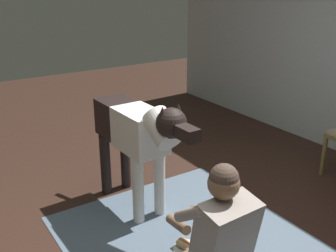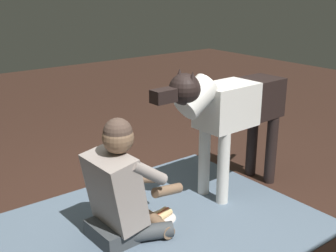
# 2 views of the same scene
# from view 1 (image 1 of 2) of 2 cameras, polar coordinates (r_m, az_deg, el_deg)

# --- Properties ---
(ground_plane) EXTENTS (12.74, 12.74, 0.00)m
(ground_plane) POSITION_cam_1_polar(r_m,az_deg,el_deg) (3.18, 5.62, -17.29)
(ground_plane) COLOR #352019
(person_sitting_on_floor) EXTENTS (0.66, 0.58, 0.86)m
(person_sitting_on_floor) POSITION_cam_1_polar(r_m,az_deg,el_deg) (2.76, 7.46, -14.92)
(person_sitting_on_floor) COLOR #3D4144
(person_sitting_on_floor) RESTS_ON ground
(large_dog) EXTENTS (1.46, 0.33, 1.10)m
(large_dog) POSITION_cam_1_polar(r_m,az_deg,el_deg) (3.34, -4.48, -1.04)
(large_dog) COLOR white
(large_dog) RESTS_ON ground
(hot_dog_on_plate) EXTENTS (0.22, 0.22, 0.06)m
(hot_dog_on_plate) POSITION_cam_1_polar(r_m,az_deg,el_deg) (3.16, 2.85, -16.90)
(hot_dog_on_plate) COLOR silver
(hot_dog_on_plate) RESTS_ON ground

